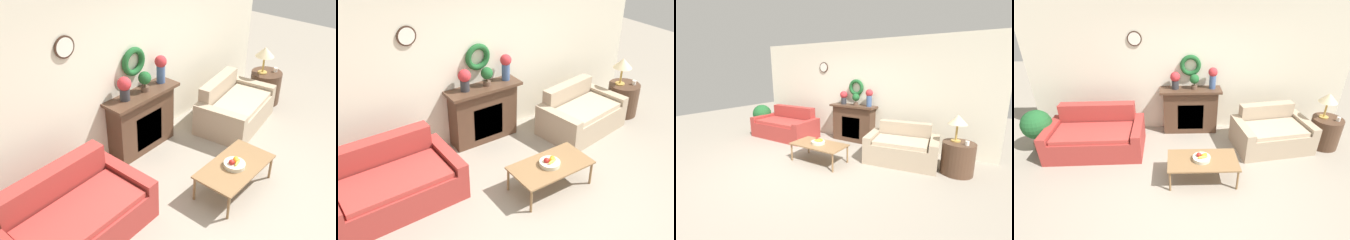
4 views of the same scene
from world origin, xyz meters
The scene contains 13 objects.
ground_plane centered at (0.00, 0.00, 0.00)m, with size 16.00×16.00×0.00m, color gray.
wall_back centered at (0.00, 2.36, 1.35)m, with size 6.80×0.16×2.70m.
fireplace centered at (-0.01, 2.15, 0.51)m, with size 1.29×0.41×1.01m.
couch_left centered at (-1.89, 1.44, 0.30)m, with size 1.84×1.03×0.85m.
loveseat_right centered at (1.59, 1.46, 0.30)m, with size 1.58×1.12×0.80m.
coffee_table centered at (0.11, 0.49, 0.37)m, with size 1.17×0.63×0.40m.
fruit_bowl centered at (0.09, 0.49, 0.44)m, with size 0.30×0.30×0.12m.
side_table_by_loveseat centered at (2.68, 1.46, 0.31)m, with size 0.58×0.58×0.62m.
table_lamp centered at (2.61, 1.51, 1.02)m, with size 0.35×0.35×0.51m.
mug centered at (2.81, 1.35, 0.66)m, with size 0.07×0.07×0.08m.
vase_on_mantel_left centered at (-0.32, 2.16, 1.21)m, with size 0.21×0.21×0.36m.
vase_on_mantel_right centered at (0.45, 2.16, 1.27)m, with size 0.19×0.19×0.45m.
potted_plant_on_mantel centered at (0.07, 2.14, 1.20)m, with size 0.20×0.20×0.31m.
Camera 1 is at (-3.69, -1.61, 3.74)m, focal length 42.00 mm.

